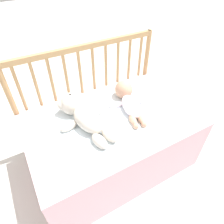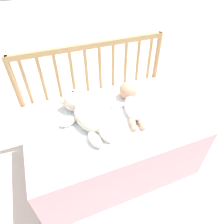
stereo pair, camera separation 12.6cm
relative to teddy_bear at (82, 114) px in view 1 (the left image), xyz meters
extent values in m
plane|color=silver|center=(0.18, -0.08, -0.50)|extent=(12.00, 12.00, 0.00)
cube|color=#EDB7C6|center=(0.18, -0.08, -0.28)|extent=(1.11, 0.70, 0.44)
cylinder|color=tan|center=(-0.36, 0.29, -0.10)|extent=(0.04, 0.04, 0.81)
cylinder|color=tan|center=(0.71, 0.29, -0.10)|extent=(0.04, 0.04, 0.81)
cube|color=tan|center=(0.18, 0.29, 0.29)|extent=(1.07, 0.03, 0.04)
cylinder|color=tan|center=(-0.29, 0.29, 0.11)|extent=(0.02, 0.02, 0.33)
cylinder|color=tan|center=(-0.19, 0.29, 0.11)|extent=(0.02, 0.02, 0.33)
cylinder|color=tan|center=(-0.08, 0.29, 0.11)|extent=(0.02, 0.02, 0.33)
cylinder|color=tan|center=(0.02, 0.29, 0.11)|extent=(0.02, 0.02, 0.33)
cylinder|color=tan|center=(0.12, 0.29, 0.11)|extent=(0.02, 0.02, 0.33)
cylinder|color=tan|center=(0.23, 0.29, 0.11)|extent=(0.02, 0.02, 0.33)
cylinder|color=tan|center=(0.33, 0.29, 0.11)|extent=(0.02, 0.02, 0.33)
cylinder|color=tan|center=(0.43, 0.29, 0.11)|extent=(0.02, 0.02, 0.33)
cylinder|color=tan|center=(0.54, 0.29, 0.11)|extent=(0.02, 0.02, 0.33)
cylinder|color=tan|center=(0.64, 0.29, 0.11)|extent=(0.02, 0.02, 0.33)
cube|color=white|center=(0.16, -0.06, -0.06)|extent=(0.86, 0.57, 0.01)
ellipsoid|color=silver|center=(0.01, -0.06, 0.00)|extent=(0.18, 0.27, 0.11)
sphere|color=silver|center=(-0.02, 0.11, 0.01)|extent=(0.15, 0.15, 0.15)
sphere|color=beige|center=(-0.02, 0.11, 0.05)|extent=(0.06, 0.06, 0.06)
sphere|color=black|center=(-0.02, 0.11, 0.08)|extent=(0.02, 0.02, 0.02)
sphere|color=silver|center=(-0.09, 0.13, 0.02)|extent=(0.06, 0.06, 0.06)
sphere|color=silver|center=(0.03, 0.15, 0.02)|extent=(0.06, 0.06, 0.06)
ellipsoid|color=silver|center=(-0.10, -0.03, -0.03)|extent=(0.12, 0.08, 0.06)
ellipsoid|color=silver|center=(0.10, 0.01, -0.03)|extent=(0.12, 0.08, 0.06)
ellipsoid|color=silver|center=(0.01, -0.23, -0.03)|extent=(0.09, 0.13, 0.06)
ellipsoid|color=silver|center=(0.08, -0.21, -0.03)|extent=(0.09, 0.13, 0.06)
ellipsoid|color=white|center=(0.33, -0.06, -0.02)|extent=(0.16, 0.26, 0.08)
sphere|color=tan|center=(0.37, 0.10, 0.01)|extent=(0.13, 0.13, 0.13)
ellipsoid|color=white|center=(0.26, 0.02, -0.04)|extent=(0.11, 0.06, 0.04)
ellipsoid|color=white|center=(0.43, -0.03, -0.04)|extent=(0.11, 0.06, 0.04)
sphere|color=tan|center=(0.23, 0.03, -0.04)|extent=(0.03, 0.03, 0.03)
sphere|color=tan|center=(0.46, -0.03, -0.04)|extent=(0.03, 0.03, 0.03)
ellipsoid|color=tan|center=(0.27, -0.17, -0.04)|extent=(0.07, 0.11, 0.04)
ellipsoid|color=tan|center=(0.33, -0.18, -0.04)|extent=(0.07, 0.11, 0.04)
sphere|color=tan|center=(0.26, -0.22, -0.04)|extent=(0.04, 0.04, 0.04)
sphere|color=tan|center=(0.31, -0.24, -0.04)|extent=(0.04, 0.04, 0.04)
camera|label=1|loc=(-0.29, -0.90, 0.83)|focal=32.00mm
camera|label=2|loc=(-0.18, -0.96, 0.83)|focal=32.00mm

